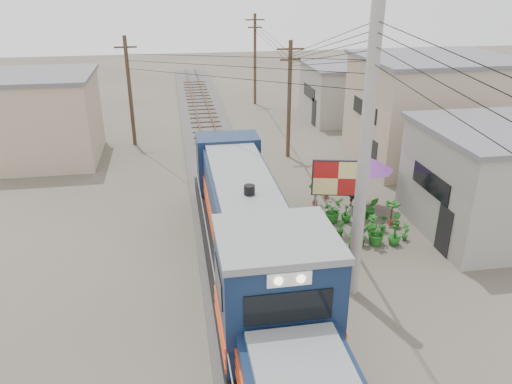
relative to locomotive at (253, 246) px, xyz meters
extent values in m
plane|color=#473F35|center=(0.00, -0.14, -1.82)|extent=(120.00, 120.00, 0.00)
cube|color=#595651|center=(0.00, 9.86, -1.74)|extent=(3.60, 70.00, 0.16)
cube|color=#51331E|center=(-0.54, 9.86, -1.56)|extent=(0.08, 70.00, 0.12)
cube|color=#51331E|center=(0.54, 9.86, -1.56)|extent=(0.08, 70.00, 0.12)
cube|color=black|center=(0.00, 0.05, -1.02)|extent=(3.09, 17.04, 0.59)
cube|color=black|center=(0.00, 5.38, -1.34)|extent=(2.34, 3.41, 0.69)
cube|color=#10203E|center=(0.00, -3.89, 0.73)|extent=(3.03, 2.77, 3.30)
cube|color=slate|center=(0.00, -3.89, 2.44)|extent=(3.09, 2.91, 0.19)
cube|color=black|center=(0.00, -5.28, 1.32)|extent=(2.16, 0.06, 0.85)
cube|color=white|center=(0.00, -5.29, 2.12)|extent=(1.07, 0.06, 0.37)
cube|color=#10203E|center=(0.00, 2.72, 0.31)|extent=(2.41, 10.44, 2.45)
cube|color=slate|center=(0.00, 2.72, 1.59)|extent=(2.16, 10.44, 0.19)
cube|color=#E63F15|center=(0.00, 0.05, -0.44)|extent=(3.13, 17.04, 0.15)
cube|color=#E63F15|center=(0.00, 0.05, -0.12)|extent=(3.13, 17.04, 0.15)
cube|color=#E63F15|center=(0.00, 0.05, 0.20)|extent=(3.13, 17.04, 0.15)
cylinder|color=#9E9B93|center=(3.50, -0.64, 3.18)|extent=(0.40, 0.40, 10.00)
cylinder|color=#4C3826|center=(4.50, 13.86, 1.68)|extent=(0.24, 0.24, 7.00)
cube|color=#4C3826|center=(4.50, 13.86, 4.68)|extent=(1.60, 0.10, 0.10)
cube|color=#4C3826|center=(4.50, 13.86, 4.08)|extent=(1.20, 0.10, 0.10)
cylinder|color=#4C3826|center=(4.80, 27.86, 1.93)|extent=(0.24, 0.24, 7.50)
cube|color=#4C3826|center=(4.80, 27.86, 5.18)|extent=(1.60, 0.10, 0.10)
cube|color=#4C3826|center=(4.80, 27.86, 4.58)|extent=(1.20, 0.10, 0.10)
cylinder|color=#4C3826|center=(-5.00, 17.86, 1.68)|extent=(0.24, 0.24, 7.00)
cube|color=#4C3826|center=(-5.00, 17.86, 4.68)|extent=(1.60, 0.10, 0.10)
cube|color=#4C3826|center=(-5.00, 17.86, 4.08)|extent=(1.20, 0.10, 0.10)
cube|color=gray|center=(11.50, 2.86, 0.43)|extent=(7.00, 6.00, 4.50)
cube|color=black|center=(7.98, 2.86, 0.65)|extent=(0.05, 3.00, 0.90)
cube|color=tan|center=(12.50, 11.86, 1.18)|extent=(8.00, 7.00, 6.00)
cube|color=slate|center=(12.50, 11.86, 4.28)|extent=(8.40, 7.35, 0.20)
cube|color=black|center=(8.48, 11.86, 1.48)|extent=(0.05, 3.50, 0.90)
cube|color=gray|center=(11.00, 21.86, 0.18)|extent=(6.00, 6.00, 4.00)
cube|color=slate|center=(11.00, 21.86, 2.28)|extent=(6.30, 6.30, 0.20)
cube|color=black|center=(7.98, 21.86, 0.38)|extent=(0.05, 3.00, 0.90)
cube|color=tan|center=(-10.00, 15.86, 0.68)|extent=(6.00, 6.00, 5.00)
cube|color=slate|center=(-10.00, 15.86, 3.28)|extent=(6.30, 6.30, 0.20)
cylinder|color=#99999E|center=(3.39, 3.98, -0.59)|extent=(0.10, 0.10, 2.47)
cylinder|color=#99999E|center=(5.12, 3.59, -0.59)|extent=(0.10, 0.10, 2.47)
cube|color=black|center=(4.25, 3.78, 0.74)|extent=(2.14, 0.60, 1.58)
cube|color=#AC1716|center=(4.25, 3.75, 0.74)|extent=(2.04, 0.54, 1.48)
cylinder|color=black|center=(6.44, 5.85, -1.77)|extent=(0.48, 0.48, 0.10)
cylinder|color=#99999E|center=(6.44, 5.85, -0.63)|extent=(0.05, 0.05, 2.40)
cone|color=#672B82|center=(6.44, 5.85, 0.52)|extent=(2.91, 2.91, 0.60)
imported|color=black|center=(6.02, 6.32, -1.07)|extent=(0.62, 0.49, 1.50)
imported|color=#1E641C|center=(4.52, 2.35, -1.42)|extent=(0.34, 0.46, 0.82)
imported|color=#1E641C|center=(5.02, 2.44, -1.34)|extent=(0.54, 0.44, 0.97)
imported|color=#1E641C|center=(5.66, 2.41, -1.27)|extent=(1.17, 1.24, 1.10)
imported|color=#1E641C|center=(6.38, 2.30, -1.35)|extent=(0.66, 0.66, 0.94)
imported|color=#1E641C|center=(6.98, 2.57, -1.43)|extent=(0.51, 0.46, 0.80)
imported|color=#1E641C|center=(4.39, 3.44, -1.48)|extent=(0.37, 0.43, 0.69)
imported|color=#1E641C|center=(5.11, 3.42, -1.50)|extent=(0.73, 0.69, 0.64)
imported|color=#1E641C|center=(5.88, 3.51, -1.42)|extent=(0.60, 0.60, 0.81)
imported|color=#1E641C|center=(6.39, 3.46, -1.41)|extent=(0.53, 0.49, 0.83)
imported|color=#1E641C|center=(7.09, 3.69, -1.45)|extent=(0.36, 0.43, 0.74)
imported|color=#1E641C|center=(4.47, 4.78, -1.27)|extent=(1.26, 1.29, 1.10)
imported|color=#1E641C|center=(5.09, 4.66, -1.38)|extent=(0.59, 0.59, 0.88)
imported|color=#1E641C|center=(5.75, 4.54, -1.29)|extent=(0.47, 0.62, 1.07)
imported|color=#1E641C|center=(6.32, 4.75, -1.26)|extent=(0.71, 0.61, 1.12)
camera|label=1|loc=(-2.41, -14.77, 8.57)|focal=35.00mm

